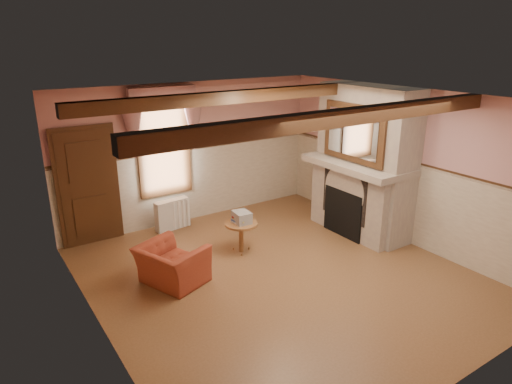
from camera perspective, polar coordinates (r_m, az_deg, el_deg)
floor at (r=7.41m, az=2.94°, el=-10.40°), size 5.50×6.00×0.01m
ceiling at (r=6.51m, az=3.35°, el=11.62°), size 5.50×6.00×0.01m
wall_back at (r=9.31m, az=-8.02°, el=4.89°), size 5.50×0.02×2.80m
wall_front at (r=4.97m, az=24.57°, el=-9.47°), size 5.50×0.02×2.80m
wall_left at (r=5.73m, az=-19.59°, el=-5.07°), size 0.02×6.00×2.80m
wall_right at (r=8.70m, az=17.83°, el=3.17°), size 0.02×6.00×2.80m
wainscot at (r=7.07m, az=3.04°, el=-5.09°), size 5.50×6.00×1.50m
chair_rail at (r=6.80m, az=3.14°, el=0.69°), size 5.50×6.00×0.08m
firebox at (r=8.83m, az=11.13°, el=-2.54°), size 0.20×0.95×0.90m
armchair at (r=7.18m, az=-10.46°, el=-8.91°), size 1.11×1.18×0.62m
side_table at (r=8.05m, az=-1.86°, el=-5.68°), size 0.60×0.60×0.55m
book_stack at (r=7.91m, az=-1.79°, el=-3.17°), size 0.29×0.34×0.20m
radiator at (r=9.13m, az=-10.41°, el=-2.76°), size 0.72×0.26×0.60m
bowl at (r=8.72m, az=12.49°, el=4.07°), size 0.31×0.31×0.08m
mantel_clock at (r=9.23m, az=9.14°, el=5.48°), size 0.14×0.24×0.20m
oil_lamp at (r=8.83m, az=11.59°, el=5.01°), size 0.11×0.11×0.28m
candle_red at (r=8.33m, az=15.35°, el=3.46°), size 0.06×0.06×0.16m
jar_yellow at (r=8.37m, az=15.13°, el=3.40°), size 0.06×0.06×0.12m
fireplace at (r=8.83m, az=13.49°, el=3.79°), size 0.85×2.00×2.80m
mantel at (r=8.71m, az=12.66°, el=3.38°), size 1.05×2.05×0.12m
overmantel_mirror at (r=8.44m, az=12.08°, el=7.20°), size 0.06×1.44×1.04m
door at (r=8.68m, az=-20.26°, el=0.46°), size 1.10×0.10×2.10m
window at (r=8.99m, az=-11.45°, el=5.84°), size 1.06×0.08×2.02m
window_drapes at (r=8.79m, az=-11.48°, el=9.55°), size 1.30×0.14×1.40m
ceiling_beam_front at (r=5.63m, az=10.78°, el=9.16°), size 5.50×0.18×0.20m
ceiling_beam_back at (r=7.51m, az=-2.29°, el=11.83°), size 5.50×0.18×0.20m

